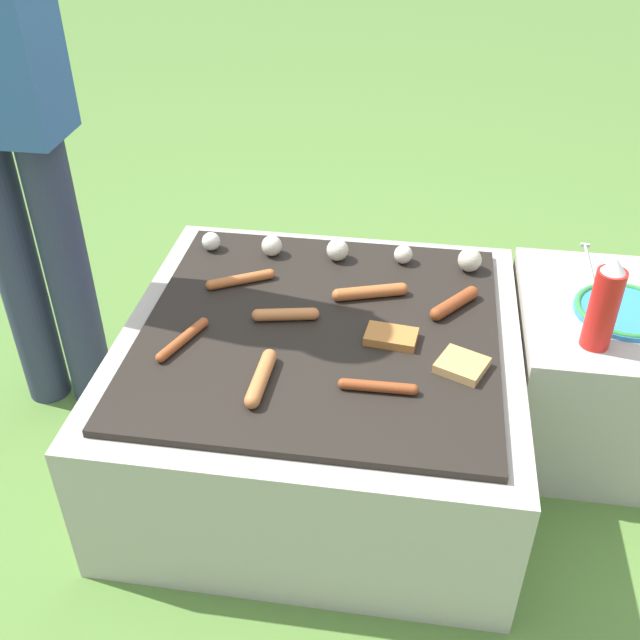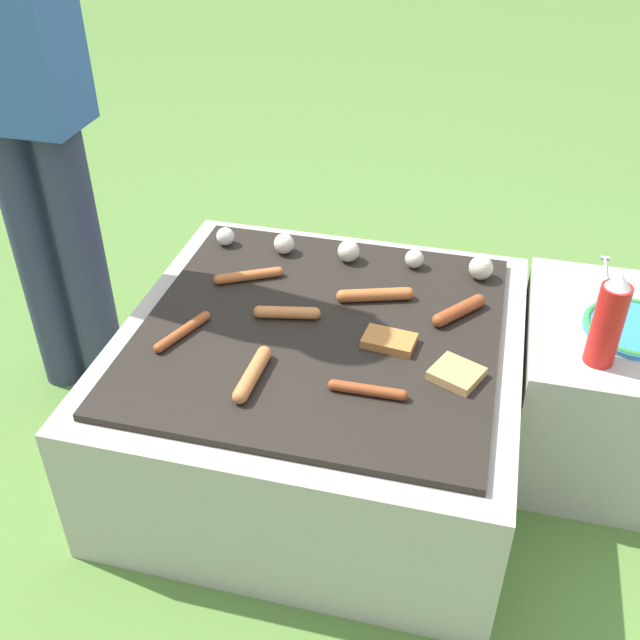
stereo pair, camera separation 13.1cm
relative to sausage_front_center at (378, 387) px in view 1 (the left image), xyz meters
The scene contains 16 objects.
ground_plane 0.47m from the sausage_front_center, 126.70° to the left, with size 14.00×14.00×0.00m, color #567F38.
grill 0.32m from the sausage_front_center, 126.70° to the left, with size 0.91×0.91×0.39m.
side_ledge 0.69m from the sausage_front_center, 34.93° to the left, with size 0.46×0.51×0.39m.
sausage_front_center is the anchor object (origin of this frame).
sausage_mid_left 0.24m from the sausage_front_center, behind, with size 0.04×0.18×0.03m.
sausage_back_center 0.51m from the sausage_front_center, 136.42° to the left, with size 0.16×0.10×0.02m.
sausage_mid_right 0.34m from the sausage_front_center, 98.12° to the left, with size 0.18×0.08×0.03m.
sausage_front_right 0.35m from the sausage_front_center, 64.68° to the left, with size 0.11×0.13×0.03m.
sausage_back_left 0.32m from the sausage_front_center, 136.75° to the left, with size 0.15×0.05×0.03m.
sausage_front_left 0.45m from the sausage_front_center, 167.79° to the left, with size 0.08×0.16×0.02m.
bread_slice_left 0.18m from the sausage_front_center, 85.44° to the left, with size 0.12×0.08×0.02m.
bread_slice_center 0.19m from the sausage_front_center, 29.92° to the left, with size 0.12×0.12×0.02m.
mushroom_row 0.52m from the sausage_front_center, 102.97° to the left, with size 0.73×0.07×0.06m.
plate_colorful 0.65m from the sausage_front_center, 33.49° to the left, with size 0.23×0.23×0.02m.
condiment_bottle 0.52m from the sausage_front_center, 26.33° to the left, with size 0.06×0.06×0.22m.
fork_utensil 0.76m from the sausage_front_center, 49.24° to the left, with size 0.02×0.22×0.01m.
Camera 1 is at (0.20, -1.35, 1.39)m, focal length 42.00 mm.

